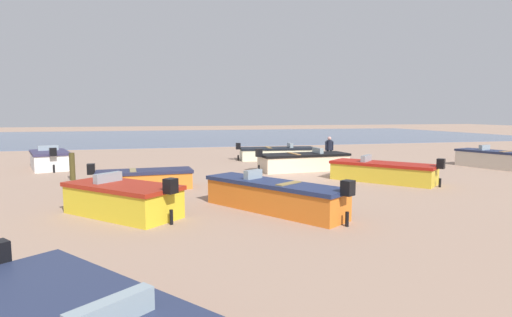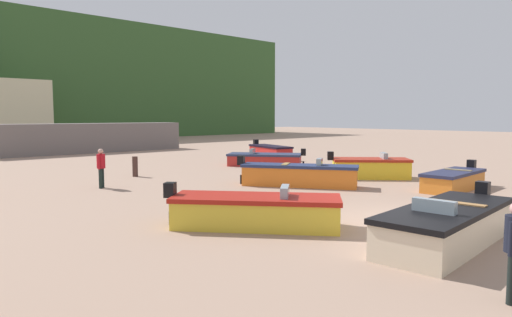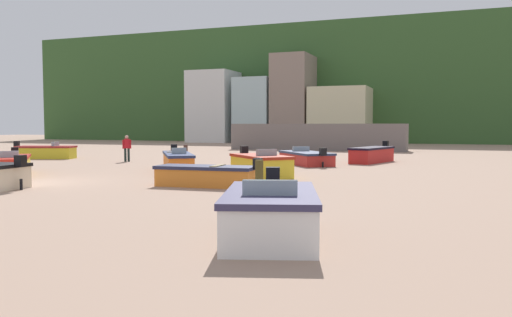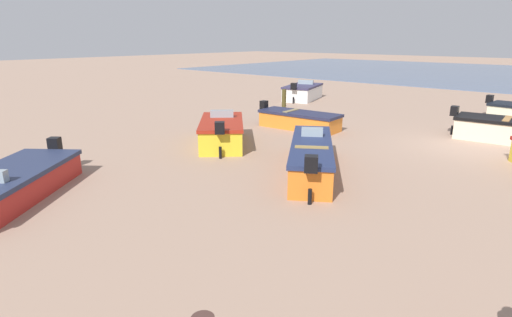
# 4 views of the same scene
# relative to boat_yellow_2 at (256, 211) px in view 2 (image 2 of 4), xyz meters

# --- Properties ---
(ground_plane) EXTENTS (160.00, 160.00, 0.00)m
(ground_plane) POSITION_rel_boat_yellow_2_xyz_m (3.32, -2.28, -0.43)
(ground_plane) COLOR #9F7F6B
(harbor_pier) EXTENTS (15.57, 2.40, 2.35)m
(harbor_pier) POSITION_rel_boat_yellow_2_xyz_m (7.11, 27.72, 0.74)
(harbor_pier) COLOR slate
(harbor_pier) RESTS_ON ground
(townhouse_far_right) EXTENTS (6.81, 6.78, 6.71)m
(townhouse_far_right) POSITION_rel_boat_yellow_2_xyz_m (5.79, 45.11, 2.92)
(townhouse_far_right) COLOR beige
(townhouse_far_right) RESTS_ON ground
(boat_yellow_2) EXTENTS (3.99, 4.33, 1.16)m
(boat_yellow_2) POSITION_rel_boat_yellow_2_xyz_m (0.00, 0.00, 0.00)
(boat_yellow_2) COLOR gold
(boat_yellow_2) RESTS_ON ground
(boat_cream_3) EXTENTS (5.05, 1.99, 1.21)m
(boat_cream_3) POSITION_rel_boat_yellow_2_xyz_m (2.08, -4.21, 0.02)
(boat_cream_3) COLOR beige
(boat_cream_3) RESTS_ON ground
(boat_red_4) EXTENTS (4.03, 4.48, 1.04)m
(boat_red_4) POSITION_rel_boat_yellow_2_xyz_m (10.68, 10.82, -0.06)
(boat_red_4) COLOR red
(boat_red_4) RESTS_ON ground
(boat_orange_5) EXTENTS (3.66, 4.71, 1.23)m
(boat_orange_5) POSITION_rel_boat_yellow_2_xyz_m (6.20, 4.05, 0.04)
(boat_orange_5) COLOR orange
(boat_orange_5) RESTS_ON ground
(boat_yellow_6) EXTENTS (3.61, 3.65, 1.25)m
(boat_yellow_6) POSITION_rel_boat_yellow_2_xyz_m (10.62, 3.48, 0.05)
(boat_yellow_6) COLOR yellow
(boat_yellow_6) RESTS_ON ground
(boat_red_7) EXTENTS (2.30, 4.34, 1.24)m
(boat_red_7) POSITION_rel_boat_yellow_2_xyz_m (13.97, 13.75, 0.04)
(boat_red_7) COLOR red
(boat_red_7) RESTS_ON ground
(boat_orange_8) EXTENTS (3.98, 1.55, 1.07)m
(boat_orange_8) POSITION_rel_boat_yellow_2_xyz_m (10.08, -0.78, -0.04)
(boat_orange_8) COLOR orange
(boat_orange_8) RESTS_ON ground
(mooring_post_near_water) EXTENTS (0.26, 0.26, 0.98)m
(mooring_post_near_water) POSITION_rel_boat_yellow_2_xyz_m (2.62, 11.55, 0.06)
(mooring_post_near_water) COLOR #442D28
(mooring_post_near_water) RESTS_ON ground
(beach_walker_foreground) EXTENTS (0.48, 0.48, 1.62)m
(beach_walker_foreground) POSITION_rel_boat_yellow_2_xyz_m (-0.15, 9.19, 0.52)
(beach_walker_foreground) COLOR black
(beach_walker_foreground) RESTS_ON ground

